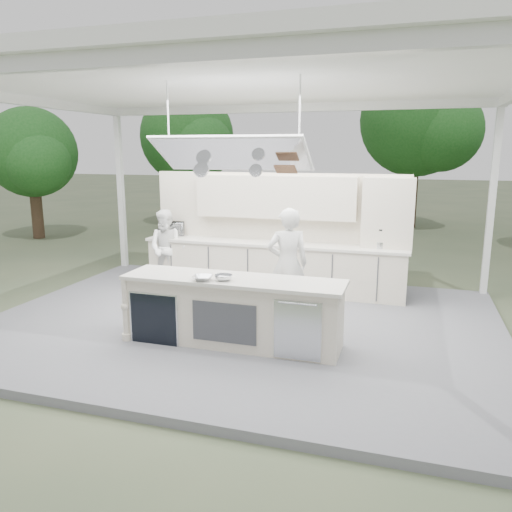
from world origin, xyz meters
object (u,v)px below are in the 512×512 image
(demo_island, at_px, (231,311))
(sous_chef, at_px, (167,248))
(head_chef, at_px, (288,264))
(back_counter, at_px, (273,266))

(demo_island, bearing_deg, sous_chef, 132.35)
(demo_island, xyz_separation_m, sous_chef, (-2.24, 2.46, 0.29))
(head_chef, bearing_deg, demo_island, 46.33)
(head_chef, relative_size, sous_chef, 1.17)
(head_chef, height_order, sous_chef, head_chef)
(back_counter, distance_m, head_chef, 1.73)
(demo_island, relative_size, back_counter, 0.61)
(sous_chef, bearing_deg, head_chef, -33.06)
(demo_island, distance_m, sous_chef, 3.34)
(demo_island, distance_m, head_chef, 1.43)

